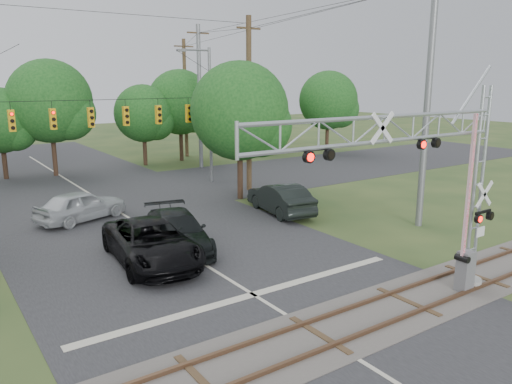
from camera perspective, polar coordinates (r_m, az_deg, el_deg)
ground at (r=14.29m, az=12.88°, el=-18.96°), size 160.00×160.00×0.00m
road_main at (r=21.57m, az=-7.11°, el=-7.53°), size 14.00×90.00×0.02m
road_cross at (r=34.15m, az=-18.03°, el=-0.50°), size 90.00×12.00×0.02m
railroad_track at (r=15.49m, az=7.26°, el=-15.93°), size 90.00×3.20×0.17m
crossing_gantry at (r=16.56m, az=18.74°, el=1.75°), size 10.58×0.93×7.26m
traffic_signal_span at (r=29.85m, az=-14.94°, el=8.89°), size 19.34×0.36×11.50m
pickup_black at (r=21.13m, az=-11.87°, el=-5.66°), size 3.52×6.57×1.75m
car_dark at (r=22.57m, az=-8.99°, el=-4.48°), size 3.53×6.08×1.66m
sedan_silver at (r=28.43m, az=-19.38°, el=-1.46°), size 5.30×3.51×1.68m
suv_dark at (r=28.35m, az=2.81°, el=-0.73°), size 2.64×5.46×1.72m
streetlight at (r=36.73m, az=-5.52°, el=9.48°), size 2.58×0.27×9.69m
utility_poles at (r=32.97m, az=-13.12°, el=10.07°), size 26.49×29.10×13.37m
treeline at (r=41.25m, az=-19.40°, el=9.11°), size 53.59×28.58×9.50m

